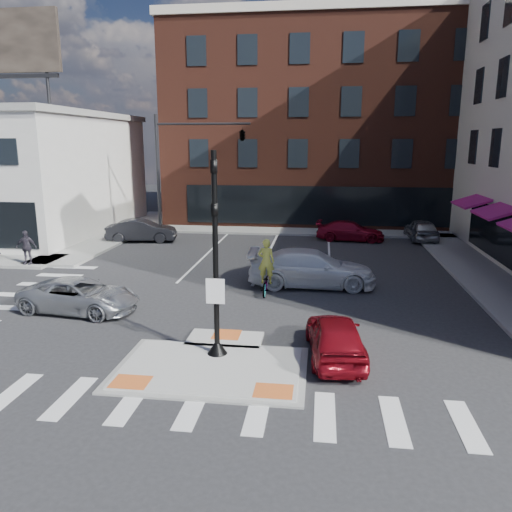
# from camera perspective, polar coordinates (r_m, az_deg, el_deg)

# --- Properties ---
(ground) EXTENTS (120.00, 120.00, 0.00)m
(ground) POSITION_cam_1_polar(r_m,az_deg,el_deg) (15.00, -4.75, -12.04)
(ground) COLOR #28282B
(ground) RESTS_ON ground
(refuge_island) EXTENTS (5.40, 4.65, 0.13)m
(refuge_island) POSITION_cam_1_polar(r_m,az_deg,el_deg) (14.75, -4.97, -12.28)
(refuge_island) COLOR gray
(refuge_island) RESTS_ON ground
(sidewalk_nw) EXTENTS (23.50, 20.50, 0.15)m
(sidewalk_nw) POSITION_cam_1_polar(r_m,az_deg,el_deg) (35.27, -26.68, 1.35)
(sidewalk_nw) COLOR gray
(sidewalk_nw) RESTS_ON ground
(sidewalk_e) EXTENTS (3.00, 24.00, 0.15)m
(sidewalk_e) POSITION_cam_1_polar(r_m,az_deg,el_deg) (25.33, 25.26, -2.61)
(sidewalk_e) COLOR gray
(sidewalk_e) RESTS_ON ground
(sidewalk_n) EXTENTS (26.00, 3.00, 0.15)m
(sidewalk_n) POSITION_cam_1_polar(r_m,az_deg,el_deg) (35.82, 7.44, 2.79)
(sidewalk_n) COLOR gray
(sidewalk_n) RESTS_ON ground
(building_n) EXTENTS (24.40, 18.40, 15.50)m
(building_n) POSITION_cam_1_polar(r_m,az_deg,el_deg) (45.29, 7.80, 14.70)
(building_n) COLOR #532519
(building_n) RESTS_ON ground
(building_far_left) EXTENTS (10.00, 12.00, 10.00)m
(building_far_left) POSITION_cam_1_polar(r_m,az_deg,el_deg) (65.66, 1.44, 11.78)
(building_far_left) COLOR slate
(building_far_left) RESTS_ON ground
(building_far_right) EXTENTS (12.00, 12.00, 12.00)m
(building_far_right) POSITION_cam_1_polar(r_m,az_deg,el_deg) (67.54, 12.93, 12.35)
(building_far_right) COLOR brown
(building_far_right) RESTS_ON ground
(signal_pole) EXTENTS (0.60, 0.60, 5.98)m
(signal_pole) POSITION_cam_1_polar(r_m,az_deg,el_deg) (14.54, -4.60, -2.94)
(signal_pole) COLOR black
(signal_pole) RESTS_ON refuge_island
(mast_arm_signal) EXTENTS (6.10, 2.24, 8.00)m
(mast_arm_signal) POSITION_cam_1_polar(r_m,az_deg,el_deg) (31.93, -4.25, 12.70)
(mast_arm_signal) COLOR black
(mast_arm_signal) RESTS_ON ground
(silver_suv) EXTENTS (4.77, 2.64, 1.26)m
(silver_suv) POSITION_cam_1_polar(r_m,az_deg,el_deg) (20.10, -19.51, -4.27)
(silver_suv) COLOR #B0B3B7
(silver_suv) RESTS_ON ground
(red_sedan) EXTENTS (1.96, 4.04, 1.33)m
(red_sedan) POSITION_cam_1_polar(r_m,az_deg,el_deg) (15.21, 9.06, -9.07)
(red_sedan) COLOR maroon
(red_sedan) RESTS_ON ground
(white_pickup) EXTENTS (5.71, 2.50, 1.63)m
(white_pickup) POSITION_cam_1_polar(r_m,az_deg,el_deg) (22.36, 6.36, -1.40)
(white_pickup) COLOR white
(white_pickup) RESTS_ON ground
(bg_car_dark) EXTENTS (4.62, 2.28, 1.46)m
(bg_car_dark) POSITION_cam_1_polar(r_m,az_deg,el_deg) (33.04, -12.95, 2.86)
(bg_car_dark) COLOR #222327
(bg_car_dark) RESTS_ON ground
(bg_car_silver) EXTENTS (1.79, 4.17, 1.40)m
(bg_car_silver) POSITION_cam_1_polar(r_m,az_deg,el_deg) (34.37, 18.37, 2.86)
(bg_car_silver) COLOR #9EA1A5
(bg_car_silver) RESTS_ON ground
(bg_car_red) EXTENTS (4.51, 2.13, 1.27)m
(bg_car_red) POSITION_cam_1_polar(r_m,az_deg,el_deg) (33.13, 10.71, 2.83)
(bg_car_red) COLOR maroon
(bg_car_red) RESTS_ON ground
(cyclist) EXTENTS (0.71, 1.92, 2.37)m
(cyclist) POSITION_cam_1_polar(r_m,az_deg,el_deg) (21.13, 1.16, -2.22)
(cyclist) COLOR #3F3F44
(cyclist) RESTS_ON ground
(pedestrian_b) EXTENTS (1.09, 0.59, 1.76)m
(pedestrian_b) POSITION_cam_1_polar(r_m,az_deg,el_deg) (28.17, -24.77, 0.91)
(pedestrian_b) COLOR #332F3A
(pedestrian_b) RESTS_ON sidewalk_nw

